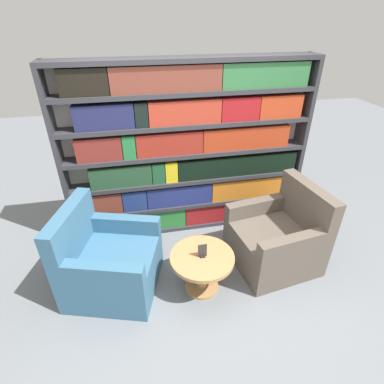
% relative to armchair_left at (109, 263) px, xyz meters
% --- Properties ---
extents(ground_plane, '(14.00, 14.00, 0.00)m').
position_rel_armchair_left_xyz_m(ground_plane, '(1.03, -0.32, -0.32)').
color(ground_plane, slate).
extents(bookshelf, '(2.97, 0.30, 2.14)m').
position_rel_armchair_left_xyz_m(bookshelf, '(1.06, 0.92, 0.75)').
color(bookshelf, silver).
rests_on(bookshelf, ground_plane).
extents(armchair_left, '(1.08, 1.06, 0.95)m').
position_rel_armchair_left_xyz_m(armchair_left, '(0.00, 0.00, 0.00)').
color(armchair_left, '#386684').
rests_on(armchair_left, ground_plane).
extents(armchair_right, '(0.98, 0.95, 0.95)m').
position_rel_armchair_left_xyz_m(armchair_right, '(1.87, -0.01, 0.00)').
color(armchair_right, brown).
rests_on(armchair_right, ground_plane).
extents(coffee_table, '(0.65, 0.65, 0.44)m').
position_rel_armchair_left_xyz_m(coffee_table, '(0.93, -0.23, -0.00)').
color(coffee_table, '#AD7F4C').
rests_on(coffee_table, ground_plane).
extents(table_sign, '(0.09, 0.06, 0.15)m').
position_rel_armchair_left_xyz_m(table_sign, '(0.93, -0.23, 0.18)').
color(table_sign, black).
rests_on(table_sign, coffee_table).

